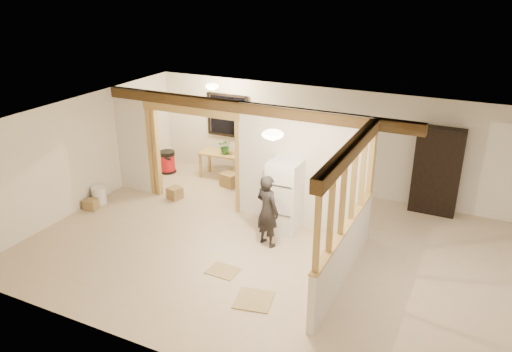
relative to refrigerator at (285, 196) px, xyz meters
The scene contains 28 objects.
floor 1.13m from the refrigerator, 89.29° to the right, with size 9.00×6.50×0.01m, color #C5AE92.
ceiling 1.94m from the refrigerator, 89.29° to the right, with size 9.00×6.50×0.01m, color white.
wall_back 2.46m from the refrigerator, 89.75° to the left, with size 9.00×0.01×2.50m, color silver.
wall_front 4.12m from the refrigerator, 89.85° to the right, with size 9.00×0.01×2.50m, color silver.
wall_left 4.59m from the refrigerator, 169.41° to the right, with size 0.01×6.50×2.50m, color silver.
partition_left_stub 4.09m from the refrigerator, behind, with size 0.90×0.12×2.50m, color silver.
partition_center 0.65m from the refrigerator, 59.75° to the left, with size 2.80×0.12×2.50m, color silver.
doorway_frame 2.44m from the refrigerator, behind, with size 2.46×0.14×2.20m, color tan.
header_beam_back 1.94m from the refrigerator, 159.97° to the left, with size 7.00×0.18×0.22m, color #4E371B.
header_beam_right 2.60m from the refrigerator, 37.58° to the right, with size 0.18×3.30×0.22m, color #4E371B.
pony_wall 2.05m from the refrigerator, 37.58° to the right, with size 0.12×3.20×1.00m, color silver.
stud_partition 2.23m from the refrigerator, 37.58° to the right, with size 0.14×3.20×1.32m, color tan.
window_back 3.57m from the refrigerator, 138.01° to the left, with size 1.12×0.10×1.10m, color black.
ceiling_dome_main 2.21m from the refrigerator, 76.95° to the right, with size 0.36×0.36×0.16m, color #FFEABF.
ceiling_dome_util 3.36m from the refrigerator, 149.60° to the left, with size 0.32×0.32×0.14m, color #FFEABF.
hanging_bulb 2.56m from the refrigerator, 159.07° to the left, with size 0.07×0.07×0.07m, color #FFD88C.
refrigerator is the anchor object (origin of this frame).
woman 0.70m from the refrigerator, 95.15° to the right, with size 0.53×0.35×1.45m, color black.
work_table 3.20m from the refrigerator, 143.20° to the left, with size 1.10×0.55×0.69m, color tan.
potted_plant 3.04m from the refrigerator, 142.20° to the left, with size 0.35×0.30×0.39m, color #286E28.
shop_vac 4.37m from the refrigerator, 158.20° to the left, with size 0.45×0.45×0.59m, color #AB1419.
bookshelf 3.42m from the refrigerator, 39.68° to the left, with size 0.97×0.32×1.94m, color black.
bucket 4.39m from the refrigerator, behind, with size 0.33×0.33×0.41m, color silver.
box_util_a 2.66m from the refrigerator, 144.47° to the left, with size 0.39×0.34×0.34m, color olive.
box_util_b 2.99m from the refrigerator, behind, with size 0.29×0.29×0.28m, color olive.
box_front 4.44m from the refrigerator, 166.66° to the right, with size 0.29×0.24×0.24m, color olive.
floor_panel_near 2.60m from the refrigerator, 78.29° to the right, with size 0.59×0.59×0.02m, color tan.
floor_panel_far 2.09m from the refrigerator, 100.75° to the right, with size 0.54×0.43×0.02m, color tan.
Camera 1 is at (3.46, -7.65, 4.93)m, focal length 35.00 mm.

